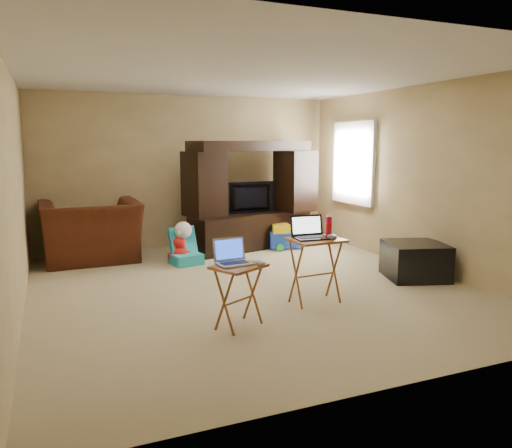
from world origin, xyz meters
name	(u,v)px	position (x,y,z in m)	size (l,w,h in m)	color
floor	(250,286)	(0.00, 0.00, 0.00)	(5.50, 5.50, 0.00)	tan
ceiling	(249,74)	(0.00, 0.00, 2.50)	(5.50, 5.50, 0.00)	silver
wall_back	(188,172)	(0.00, 2.75, 1.25)	(5.00, 5.00, 0.00)	tan
wall_front	(402,214)	(0.00, -2.75, 1.25)	(5.00, 5.00, 0.00)	tan
wall_left	(14,192)	(-2.50, 0.00, 1.25)	(5.50, 5.50, 0.00)	tan
wall_right	(419,178)	(2.50, 0.00, 1.25)	(5.50, 5.50, 0.00)	tan
window_pane	(354,163)	(2.48, 1.55, 1.40)	(1.20, 1.20, 0.00)	white
window_frame	(353,163)	(2.46, 1.55, 1.40)	(0.06, 1.14, 1.34)	white
entertainment_center	(252,195)	(0.87, 2.09, 0.88)	(2.15, 0.54, 1.76)	black
television	(253,198)	(0.87, 2.04, 0.84)	(0.89, 0.12, 0.51)	black
recliner	(91,231)	(-1.65, 2.12, 0.44)	(1.37, 1.19, 0.89)	#441C0E
child_rocker	(186,246)	(-0.42, 1.41, 0.27)	(0.40, 0.46, 0.53)	teal
plush_toy	(179,250)	(-0.49, 1.52, 0.20)	(0.36, 0.30, 0.40)	red
push_toy	(286,236)	(1.39, 1.84, 0.21)	(0.56, 0.40, 0.42)	#183AC2
ottoman	(415,261)	(2.11, -0.46, 0.23)	(0.71, 0.71, 0.46)	black
tray_table_left	(239,296)	(-0.59, -1.21, 0.30)	(0.46, 0.37, 0.60)	#AD662A
tray_table_right	(315,271)	(0.43, -0.84, 0.35)	(0.55, 0.44, 0.71)	#A75E28
laptop_left	(234,252)	(-0.62, -1.18, 0.72)	(0.31, 0.26, 0.24)	#A6A5AA
laptop_right	(312,228)	(0.39, -0.82, 0.83)	(0.37, 0.30, 0.24)	black
mouse_left	(260,262)	(-0.40, -1.28, 0.62)	(0.08, 0.12, 0.05)	silver
mouse_right	(332,237)	(0.56, -0.96, 0.74)	(0.09, 0.14, 0.06)	#404045
water_bottle	(329,226)	(0.63, -0.76, 0.82)	(0.07, 0.07, 0.22)	red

